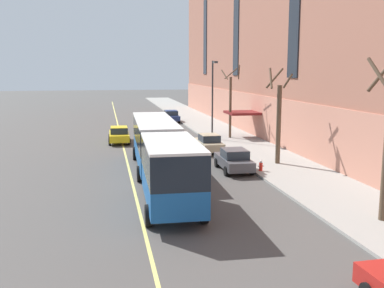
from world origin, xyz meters
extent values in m
plane|color=#4C4947|center=(0.00, 0.00, 0.00)|extent=(260.00, 260.00, 0.00)
cube|color=#9E9B93|center=(9.70, 3.00, 0.07)|extent=(5.57, 160.00, 0.15)
cube|color=tan|center=(12.42, 0.00, 2.20)|extent=(0.14, 110.00, 4.40)
cube|color=maroon|center=(10.89, 16.63, 2.60)|extent=(3.20, 3.40, 0.24)
cube|color=#19569E|center=(0.51, 3.71, 1.25)|extent=(2.80, 10.82, 1.26)
cube|color=black|center=(0.51, 3.71, 2.65)|extent=(2.81, 10.82, 1.54)
cube|color=silver|center=(0.51, 3.71, 3.48)|extent=(2.83, 10.82, 0.12)
cube|color=#19232D|center=(0.65, 9.12, 2.50)|extent=(2.32, 0.14, 1.15)
cube|color=orange|center=(0.65, 9.13, 3.24)|extent=(1.76, 0.11, 0.28)
cube|color=black|center=(0.65, 9.14, 0.72)|extent=(2.47, 0.19, 0.24)
cube|color=white|center=(-0.23, 9.16, 0.97)|extent=(0.28, 0.07, 0.18)
cube|color=white|center=(1.53, 9.11, 0.97)|extent=(0.28, 0.07, 0.18)
cylinder|color=#595651|center=(0.35, -2.17, 2.02)|extent=(2.42, 1.06, 2.39)
cube|color=#19569E|center=(0.25, -5.96, 1.25)|extent=(2.69, 6.65, 1.26)
cube|color=black|center=(0.25, -5.96, 2.65)|extent=(2.70, 6.65, 1.54)
cube|color=silver|center=(0.25, -5.96, 3.48)|extent=(2.72, 6.65, 0.12)
cylinder|color=black|center=(-0.65, 7.51, 0.50)|extent=(0.33, 1.01, 1.00)
cylinder|color=black|center=(1.87, 7.44, 0.50)|extent=(0.33, 1.01, 1.00)
cylinder|color=black|center=(-0.84, 0.52, 0.50)|extent=(0.33, 1.01, 1.00)
cylinder|color=black|center=(1.68, 0.45, 0.50)|extent=(0.33, 1.01, 1.00)
cylinder|color=black|center=(-1.06, -7.74, 0.50)|extent=(0.33, 1.01, 1.00)
cylinder|color=black|center=(1.46, -7.80, 0.50)|extent=(0.33, 1.01, 1.00)
cube|color=#4C4C51|center=(5.79, 2.29, 0.64)|extent=(1.86, 4.47, 0.64)
cube|color=#232D38|center=(5.79, 2.07, 1.24)|extent=(1.61, 2.02, 0.56)
cube|color=#4C4C51|center=(5.79, 2.07, 1.54)|extent=(1.57, 1.93, 0.04)
cylinder|color=black|center=(4.93, 3.68, 0.32)|extent=(0.23, 0.64, 0.64)
cylinder|color=black|center=(6.69, 3.66, 0.32)|extent=(0.23, 0.64, 0.64)
cylinder|color=black|center=(4.89, 0.93, 0.32)|extent=(0.23, 0.64, 0.64)
cylinder|color=black|center=(6.65, 0.90, 0.32)|extent=(0.23, 0.64, 0.64)
cube|color=navy|center=(5.79, 32.32, 0.64)|extent=(1.81, 4.75, 0.64)
cube|color=#232D38|center=(5.79, 32.08, 1.24)|extent=(1.59, 2.14, 0.56)
cube|color=navy|center=(5.79, 32.08, 1.54)|extent=(1.55, 2.04, 0.04)
cylinder|color=black|center=(4.91, 33.79, 0.32)|extent=(0.22, 0.64, 0.64)
cylinder|color=black|center=(6.67, 33.79, 0.32)|extent=(0.22, 0.64, 0.64)
cylinder|color=black|center=(4.90, 30.85, 0.32)|extent=(0.22, 0.64, 0.64)
cylinder|color=black|center=(6.67, 30.85, 0.32)|extent=(0.22, 0.64, 0.64)
cube|color=#BCAD89|center=(5.70, 9.59, 0.64)|extent=(1.82, 4.29, 0.64)
cube|color=#232D38|center=(5.71, 9.38, 1.24)|extent=(1.55, 1.95, 0.56)
cube|color=#BCAD89|center=(5.71, 9.38, 1.54)|extent=(1.52, 1.87, 0.04)
cylinder|color=black|center=(4.83, 10.89, 0.32)|extent=(0.24, 0.65, 0.64)
cylinder|color=black|center=(6.51, 10.93, 0.32)|extent=(0.24, 0.65, 0.64)
cylinder|color=black|center=(4.90, 8.25, 0.32)|extent=(0.24, 0.65, 0.64)
cylinder|color=black|center=(6.57, 8.29, 0.32)|extent=(0.24, 0.65, 0.64)
cube|color=yellow|center=(-1.58, 16.11, 0.64)|extent=(1.88, 4.70, 0.64)
cube|color=#232D38|center=(-1.58, 15.88, 1.24)|extent=(1.63, 2.12, 0.56)
cube|color=yellow|center=(-1.58, 15.88, 1.54)|extent=(1.59, 2.03, 0.04)
cylinder|color=black|center=(-2.46, 17.57, 0.32)|extent=(0.23, 0.64, 0.64)
cylinder|color=black|center=(-0.67, 17.55, 0.32)|extent=(0.23, 0.64, 0.64)
cylinder|color=black|center=(-2.49, 14.67, 0.32)|extent=(0.23, 0.64, 0.64)
cylinder|color=black|center=(-0.70, 14.65, 0.32)|extent=(0.23, 0.64, 0.64)
cylinder|color=brown|center=(9.39, -8.64, 6.72)|extent=(1.48, 0.33, 1.59)
cylinder|color=brown|center=(8.75, -9.40, 6.69)|extent=(0.36, 1.57, 1.53)
cylinder|color=brown|center=(9.47, 3.49, 2.99)|extent=(0.34, 0.34, 5.68)
cylinder|color=brown|center=(10.08, 3.52, 6.11)|extent=(0.23, 1.32, 1.08)
cylinder|color=brown|center=(9.32, 4.14, 6.31)|extent=(1.45, 0.46, 1.46)
cylinder|color=brown|center=(8.84, 3.64, 6.32)|extent=(0.49, 1.40, 1.48)
cylinder|color=brown|center=(9.47, 16.28, 3.17)|extent=(0.25, 0.25, 6.05)
cylinder|color=brown|center=(10.25, 16.09, 6.68)|extent=(0.52, 1.67, 1.44)
cylinder|color=brown|center=(9.64, 16.87, 6.52)|extent=(1.28, 0.48, 1.14)
cylinder|color=brown|center=(8.80, 16.16, 6.43)|extent=(0.36, 1.41, 0.96)
cylinder|color=#2D2D30|center=(7.51, 15.83, 3.96)|extent=(0.16, 0.16, 7.61)
cylinder|color=#2D2D30|center=(7.51, 15.28, 7.66)|extent=(0.10, 1.10, 0.10)
cube|color=#3D3D3F|center=(7.51, 14.73, 7.61)|extent=(0.36, 0.60, 0.20)
cylinder|color=red|center=(7.41, 1.31, 0.43)|extent=(0.24, 0.24, 0.55)
sphere|color=silver|center=(7.41, 1.31, 0.77)|extent=(0.20, 0.20, 0.20)
cylinder|color=silver|center=(7.25, 1.31, 0.48)|extent=(0.10, 0.09, 0.09)
cylinder|color=silver|center=(7.57, 1.31, 0.48)|extent=(0.10, 0.09, 0.09)
cube|color=#E0D66B|center=(-1.29, 3.00, 0.00)|extent=(0.16, 140.00, 0.01)
camera|label=1|loc=(-2.79, -26.92, 6.91)|focal=42.00mm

